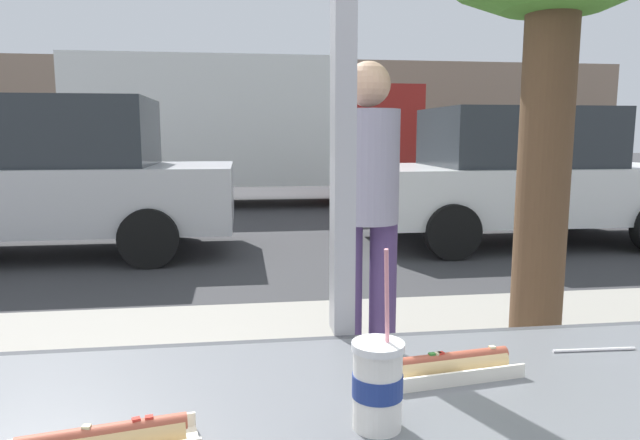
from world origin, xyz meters
TOP-DOWN VIEW (x-y plane):
  - ground_plane at (0.00, 8.00)m, footprint 60.00×60.00m
  - sidewalk_strip at (0.00, 1.60)m, footprint 16.00×2.80m
  - building_facade_far at (0.00, 19.85)m, footprint 28.00×1.20m
  - soda_cup_left at (-0.02, -0.39)m, footprint 0.09×0.09m
  - hotdog_tray_near at (0.17, -0.22)m, footprint 0.28×0.13m
  - loose_straw at (0.53, -0.13)m, footprint 0.19×0.02m
  - parked_car_silver at (-2.60, 5.78)m, footprint 4.61×1.91m
  - parked_car_white at (3.35, 5.78)m, footprint 4.12×2.02m
  - box_truck at (-0.20, 10.47)m, footprint 6.63×2.44m
  - pedestrian at (0.38, 1.53)m, footprint 0.32×0.32m

SIDE VIEW (x-z plane):
  - ground_plane at x=0.00m, z-range 0.00..0.00m
  - sidewalk_strip at x=0.00m, z-range 0.00..0.14m
  - parked_car_white at x=3.35m, z-range 0.00..1.75m
  - parked_car_silver at x=-2.60m, z-range 0.00..1.83m
  - loose_straw at x=0.53m, z-range 0.94..0.95m
  - hotdog_tray_near at x=0.17m, z-range 0.94..0.99m
  - soda_cup_left at x=-0.02m, z-range 0.87..1.17m
  - pedestrian at x=0.38m, z-range 0.26..1.89m
  - box_truck at x=-0.20m, z-range 0.14..2.98m
  - building_facade_far at x=0.00m, z-range 0.00..4.02m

